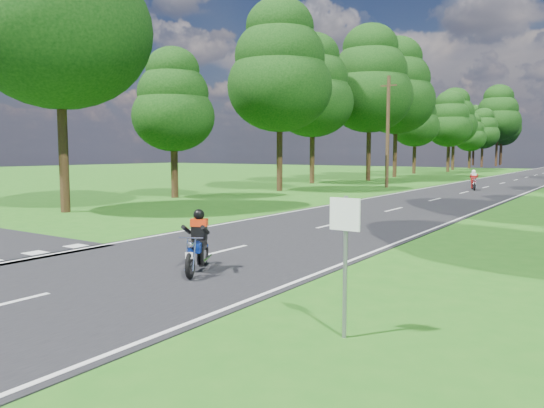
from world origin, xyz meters
The scene contains 7 objects.
ground centered at (0.00, 0.00, 0.00)m, with size 160.00×160.00×0.00m, color #226316.
main_road centered at (0.00, 50.00, 0.01)m, with size 7.00×140.00×0.02m, color black.
road_markings centered at (-0.14, 48.13, 0.02)m, with size 7.40×140.00×0.01m.
telegraph_pole centered at (-6.00, 28.00, 4.07)m, with size 1.20×0.26×8.00m.
road_sign centered at (5.50, -2.01, 1.34)m, with size 0.45×0.07×2.00m.
rider_near_blue centered at (1.06, -0.13, 0.69)m, with size 0.54×1.62×1.35m, color navy, non-canonical shape.
rider_far_red centered at (-0.05, 28.53, 0.70)m, with size 0.55×1.64×1.36m, color #960C0B, non-canonical shape.
Camera 1 is at (8.72, -8.54, 2.61)m, focal length 35.00 mm.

